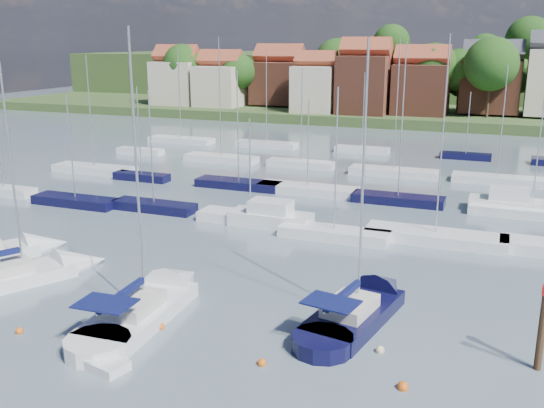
% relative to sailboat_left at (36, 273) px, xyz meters
% --- Properties ---
extents(ground, '(260.00, 260.00, 0.00)m').
position_rel_sailboat_left_xyz_m(ground, '(15.48, 36.59, -0.36)').
color(ground, '#4D5B69').
rests_on(ground, ground).
extents(sailboat_left, '(8.04, 11.23, 15.24)m').
position_rel_sailboat_left_xyz_m(sailboat_left, '(0.00, 0.00, 0.00)').
color(sailboat_left, silver).
rests_on(sailboat_left, ground).
extents(sailboat_centre, '(4.03, 13.00, 17.39)m').
position_rel_sailboat_left_xyz_m(sailboat_centre, '(9.73, -1.06, -0.01)').
color(sailboat_centre, silver).
rests_on(sailboat_centre, ground).
extents(sailboat_navy, '(5.33, 12.46, 16.71)m').
position_rel_sailboat_left_xyz_m(sailboat_navy, '(21.41, 2.77, -0.00)').
color(sailboat_navy, black).
rests_on(sailboat_navy, ground).
extents(sailboat_far, '(7.83, 10.31, 13.86)m').
position_rel_sailboat_left_xyz_m(sailboat_far, '(-5.03, 2.41, -0.02)').
color(sailboat_far, silver).
rests_on(sailboat_far, ground).
extents(tender, '(3.16, 2.02, 0.63)m').
position_rel_sailboat_left_xyz_m(tender, '(10.90, -7.87, -0.11)').
color(tender, silver).
rests_on(tender, ground).
extents(timber_piling, '(0.40, 0.40, 6.53)m').
position_rel_sailboat_left_xyz_m(timber_piling, '(30.54, -0.48, 0.85)').
color(timber_piling, '#4C331E').
rests_on(timber_piling, ground).
extents(buoy_b, '(0.43, 0.43, 0.43)m').
position_rel_sailboat_left_xyz_m(buoy_b, '(4.66, -6.53, -0.36)').
color(buoy_b, '#D85914').
rests_on(buoy_b, ground).
extents(buoy_c, '(0.54, 0.54, 0.54)m').
position_rel_sailboat_left_xyz_m(buoy_c, '(11.42, -3.33, -0.36)').
color(buoy_c, '#D85914').
rests_on(buoy_c, ground).
extents(buoy_d, '(0.45, 0.45, 0.45)m').
position_rel_sailboat_left_xyz_m(buoy_d, '(18.10, -4.88, -0.36)').
color(buoy_d, '#D85914').
rests_on(buoy_d, ground).
extents(buoy_e, '(0.48, 0.48, 0.48)m').
position_rel_sailboat_left_xyz_m(buoy_e, '(21.38, 2.23, -0.36)').
color(buoy_e, '#D85914').
rests_on(buoy_e, ground).
extents(buoy_f, '(0.54, 0.54, 0.54)m').
position_rel_sailboat_left_xyz_m(buoy_f, '(24.83, -4.52, -0.36)').
color(buoy_f, '#D85914').
rests_on(buoy_f, ground).
extents(buoy_g, '(0.46, 0.46, 0.46)m').
position_rel_sailboat_left_xyz_m(buoy_g, '(23.19, -1.55, -0.36)').
color(buoy_g, beige).
rests_on(buoy_g, ground).
extents(marina_field, '(79.62, 41.41, 15.93)m').
position_rel_sailboat_left_xyz_m(marina_field, '(17.38, 31.74, 0.08)').
color(marina_field, silver).
rests_on(marina_field, ground).
extents(far_shore_town, '(212.46, 90.00, 22.27)m').
position_rel_sailboat_left_xyz_m(far_shore_town, '(17.70, 129.26, 4.25)').
color(far_shore_town, '#354D26').
rests_on(far_shore_town, ground).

